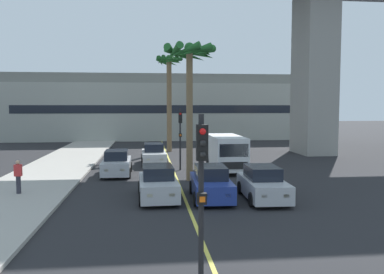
% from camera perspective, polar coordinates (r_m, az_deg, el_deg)
% --- Properties ---
extents(sidewalk_left, '(4.80, 80.00, 0.15)m').
position_cam_1_polar(sidewalk_left, '(19.13, -25.63, -8.99)').
color(sidewalk_left, '#ADA89E').
rests_on(sidewalk_left, ground).
extents(lane_stripe_center, '(0.14, 56.00, 0.01)m').
position_cam_1_polar(lane_stripe_center, '(25.98, -2.45, -5.25)').
color(lane_stripe_center, '#DBCC4C').
rests_on(lane_stripe_center, ground).
extents(pier_building_backdrop, '(39.99, 8.04, 8.41)m').
position_cam_1_polar(pier_building_backdrop, '(53.78, -4.52, 4.17)').
color(pier_building_backdrop, '#ADB2A8').
rests_on(pier_building_backdrop, ground).
extents(car_queue_front, '(1.95, 4.16, 1.56)m').
position_cam_1_polar(car_queue_front, '(19.00, 2.70, -6.65)').
color(car_queue_front, navy).
rests_on(car_queue_front, ground).
extents(car_queue_second, '(1.94, 4.15, 1.56)m').
position_cam_1_polar(car_queue_second, '(19.16, 10.02, -6.62)').
color(car_queue_second, '#B7BABF').
rests_on(car_queue_second, ground).
extents(car_queue_third, '(1.94, 4.15, 1.56)m').
position_cam_1_polar(car_queue_third, '(19.07, -4.85, -6.62)').
color(car_queue_third, '#B7BABF').
rests_on(car_queue_third, ground).
extents(car_queue_fourth, '(1.92, 4.14, 1.56)m').
position_cam_1_polar(car_queue_fourth, '(30.31, -5.45, -2.51)').
color(car_queue_fourth, white).
rests_on(car_queue_fourth, ground).
extents(car_queue_fifth, '(1.87, 4.12, 1.56)m').
position_cam_1_polar(car_queue_fifth, '(25.96, -10.64, -3.73)').
color(car_queue_fifth, '#B7BABF').
rests_on(car_queue_fifth, ground).
extents(delivery_van, '(2.18, 5.26, 2.36)m').
position_cam_1_polar(delivery_van, '(27.20, 4.85, -2.10)').
color(delivery_van, white).
rests_on(delivery_van, ground).
extents(traffic_light_median_near, '(0.24, 0.37, 4.20)m').
position_cam_1_polar(traffic_light_median_near, '(8.64, 1.36, -6.62)').
color(traffic_light_median_near, black).
rests_on(traffic_light_median_near, ground).
extents(traffic_light_median_far, '(0.24, 0.37, 4.20)m').
position_cam_1_polar(traffic_light_median_far, '(27.24, -1.68, 0.94)').
color(traffic_light_median_far, black).
rests_on(traffic_light_median_far, ground).
extents(palm_tree_near_median, '(2.62, 2.67, 9.19)m').
position_cam_1_polar(palm_tree_near_median, '(38.65, -3.29, 8.30)').
color(palm_tree_near_median, brown).
rests_on(palm_tree_near_median, ground).
extents(palm_tree_mid_median, '(3.10, 3.11, 8.00)m').
position_cam_1_polar(palm_tree_mid_median, '(23.47, -0.35, 9.87)').
color(palm_tree_mid_median, brown).
rests_on(palm_tree_mid_median, ground).
extents(pedestrian_near_crosswalk, '(0.34, 0.22, 1.62)m').
position_cam_1_polar(pedestrian_near_crosswalk, '(21.16, -23.42, -5.12)').
color(pedestrian_near_crosswalk, '#2D2D38').
rests_on(pedestrian_near_crosswalk, sidewalk_left).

